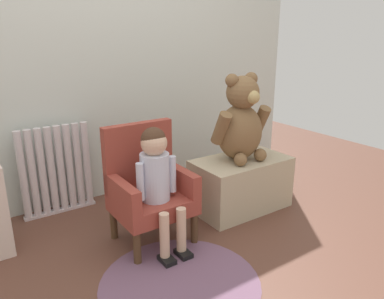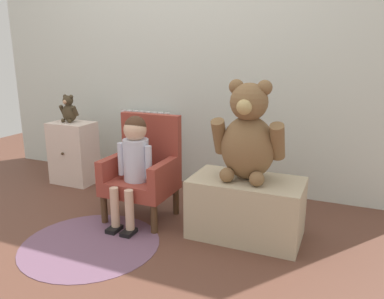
% 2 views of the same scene
% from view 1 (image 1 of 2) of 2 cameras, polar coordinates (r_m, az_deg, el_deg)
% --- Properties ---
extents(ground_plane, '(6.00, 6.00, 0.00)m').
position_cam_1_polar(ground_plane, '(2.05, -0.58, -19.44)').
color(ground_plane, brown).
extents(back_wall, '(3.80, 0.05, 2.40)m').
position_cam_1_polar(back_wall, '(2.81, -16.18, 16.24)').
color(back_wall, silver).
rests_on(back_wall, ground_plane).
extents(radiator, '(0.50, 0.05, 0.63)m').
position_cam_1_polar(radiator, '(2.76, -19.97, -3.05)').
color(radiator, silver).
rests_on(radiator, ground_plane).
extents(child_armchair, '(0.45, 0.39, 0.71)m').
position_cam_1_polar(child_armchair, '(2.28, -6.69, -5.67)').
color(child_armchair, '#953B2E').
rests_on(child_armchair, ground_plane).
extents(child_figure, '(0.25, 0.35, 0.73)m').
position_cam_1_polar(child_figure, '(2.14, -5.38, -3.36)').
color(child_figure, silver).
rests_on(child_figure, ground_plane).
extents(low_bench, '(0.68, 0.39, 0.37)m').
position_cam_1_polar(low_bench, '(2.72, 7.41, -5.20)').
color(low_bench, tan).
rests_on(low_bench, ground_plane).
extents(large_teddy_bear, '(0.44, 0.31, 0.60)m').
position_cam_1_polar(large_teddy_bear, '(2.59, 7.45, 4.09)').
color(large_teddy_bear, brown).
rests_on(large_teddy_bear, low_bench).
extents(floor_rug, '(0.83, 0.83, 0.01)m').
position_cam_1_polar(floor_rug, '(2.04, -1.84, -19.60)').
color(floor_rug, '#6D4C63').
rests_on(floor_rug, ground_plane).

